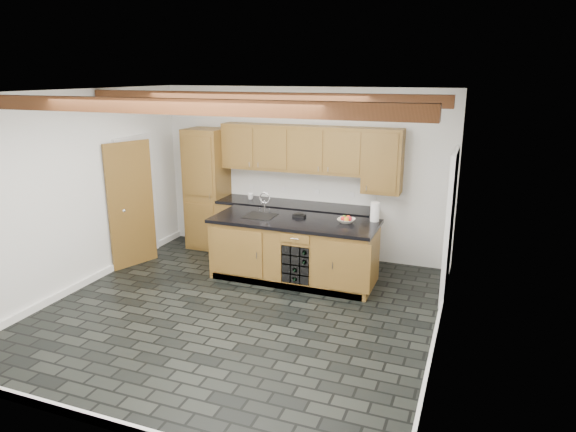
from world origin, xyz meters
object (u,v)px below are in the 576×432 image
Objects in this scene: island at (294,250)px; kitchen_scale at (299,215)px; paper_towel at (375,212)px; fruit_bowl at (346,221)px.

kitchen_scale is at bearing 85.40° from island.
kitchen_scale is (0.01, 0.17, 0.49)m from island.
island is at bearing -162.43° from paper_towel.
kitchen_scale is 1.12m from paper_towel.
kitchen_scale is at bearing -170.76° from paper_towel.
kitchen_scale reaches higher than island.
fruit_bowl is 0.44m from paper_towel.
fruit_bowl reaches higher than kitchen_scale.
paper_towel is at bearing 31.65° from fruit_bowl.
island is at bearing -170.33° from fruit_bowl.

